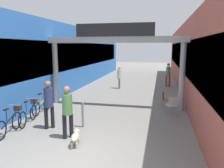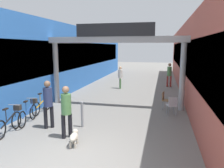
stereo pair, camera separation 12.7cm
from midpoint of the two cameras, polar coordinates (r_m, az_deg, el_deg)
name	(u,v)px [view 1 (the left image)]	position (r m, az deg, el deg)	size (l,w,h in m)	color
ground_plane	(69,164)	(6.33, -11.78, -19.84)	(80.00, 80.00, 0.00)	gray
storefront_left	(65,57)	(17.66, -12.49, 6.78)	(3.00, 26.00, 4.56)	blue
storefront_right	(203,59)	(16.24, 22.37, 6.06)	(3.00, 26.00, 4.56)	#B25142
arcade_sign_gateway	(115,49)	(11.22, 0.44, 9.17)	(7.40, 0.47, 4.25)	#B2B2B2
pedestrian_with_dog	(67,108)	(7.57, -12.06, -6.27)	(0.48, 0.48, 1.81)	black
pedestrian_companion	(49,101)	(8.63, -16.64, -4.32)	(0.48, 0.48, 1.85)	black
pedestrian_carrying_crate	(119,76)	(16.37, 1.72, 2.12)	(0.40, 0.40, 1.66)	#4C7F47
pedestrian_elderly_walking	(168,73)	(17.64, 14.27, 2.77)	(0.38, 0.34, 1.85)	#99332D
dog_on_leash	(75,137)	(7.21, -10.03, -13.41)	(0.35, 0.66, 0.47)	beige
bicycle_black_nearest	(11,121)	(8.82, -25.31, -8.84)	(0.46, 1.68, 0.98)	black
bicycle_blue_second	(29,113)	(9.66, -21.18, -6.99)	(0.47, 1.67, 0.98)	black
bicycle_orange_third	(43,104)	(10.94, -17.93, -4.89)	(0.46, 1.69, 0.98)	black
bollard_post_metal	(83,114)	(8.62, -8.04, -7.80)	(0.10, 0.10, 1.03)	gray
cafe_chair_aluminium_nearer	(172,104)	(10.27, 15.12, -5.09)	(0.50, 0.50, 0.89)	gray
cafe_chair_wood_farther	(165,99)	(11.26, 13.34, -3.73)	(0.46, 0.46, 0.89)	gray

